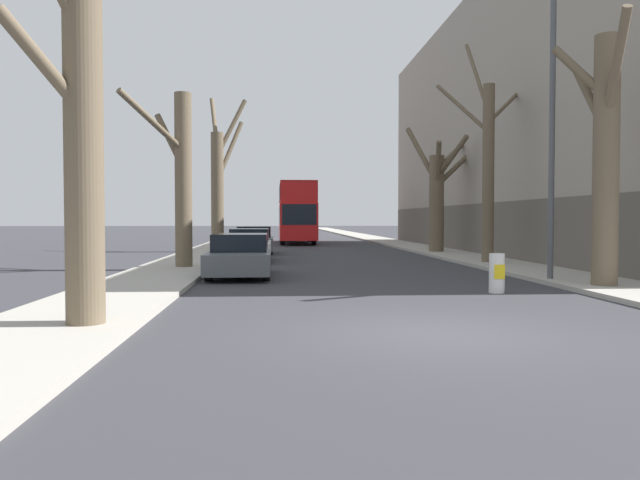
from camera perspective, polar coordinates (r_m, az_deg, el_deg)
ground_plane at (r=9.84m, az=10.75°, el=-8.40°), size 300.00×300.00×0.00m
sidewalk_left at (r=59.49m, az=-7.43°, el=0.28°), size 2.62×120.00×0.12m
sidewalk_right at (r=59.98m, az=4.04°, el=0.31°), size 2.62×120.00×0.12m
building_facade_right at (r=35.23m, az=21.05°, el=9.66°), size 10.08×35.23×13.17m
street_tree_left_0 at (r=10.46m, az=-21.46°, el=11.79°), size 3.17×2.37×8.27m
street_tree_left_1 at (r=22.03m, az=-12.56°, el=5.87°), size 2.05×3.57×6.32m
street_tree_left_2 at (r=33.93m, az=-9.25°, el=5.21°), size 2.17×2.09×8.50m
street_tree_right_0 at (r=16.99m, az=24.61°, el=7.19°), size 1.50×3.01×6.47m
street_tree_right_1 at (r=24.85m, az=15.07°, el=6.88°), size 4.08×2.52×8.87m
street_tree_right_2 at (r=32.19m, az=10.75°, el=4.27°), size 3.88×3.36×6.53m
double_decker_bus at (r=45.19m, az=-2.16°, el=2.77°), size 2.50×10.39×4.27m
parked_car_0 at (r=19.23m, az=-7.31°, el=-1.46°), size 1.86×4.46×1.30m
parked_car_1 at (r=26.05m, az=-6.46°, el=-0.53°), size 1.76×4.36×1.35m
parked_car_2 at (r=31.79m, az=-6.03°, el=-0.06°), size 1.88×4.32×1.39m
lamp_post at (r=18.45m, az=20.20°, el=11.03°), size 1.40×0.20×8.50m
traffic_bollard at (r=15.43m, az=15.86°, el=-2.93°), size 0.37×0.38×0.94m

